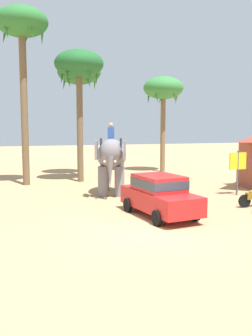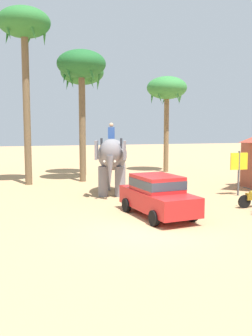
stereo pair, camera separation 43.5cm
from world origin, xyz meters
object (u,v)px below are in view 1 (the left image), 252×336
at_px(car_sedan_foreground, 159,194).
at_px(palm_tree_leaning_seaward, 79,68).
at_px(signboard_yellow, 238,164).
at_px(elephant_with_mahout, 111,158).
at_px(palm_tree_behind_elephant, 163,90).
at_px(palm_tree_far_back, 79,76).
at_px(palm_tree_near_hut, 22,30).

xyz_separation_m(car_sedan_foreground, palm_tree_leaning_seaward, (-1.32, 10.55, 6.55)).
xyz_separation_m(palm_tree_leaning_seaward, signboard_yellow, (7.14, -7.43, -5.79)).
relative_size(car_sedan_foreground, palm_tree_leaning_seaward, 0.50).
xyz_separation_m(car_sedan_foreground, elephant_with_mahout, (-0.55, 5.45, 1.06)).
bearing_deg(palm_tree_leaning_seaward, palm_tree_behind_elephant, 24.85).
bearing_deg(palm_tree_far_back, palm_tree_behind_elephant, 0.93).
height_order(car_sedan_foreground, palm_tree_behind_elephant, palm_tree_behind_elephant).
bearing_deg(signboard_yellow, palm_tree_leaning_seaward, 133.86).
bearing_deg(palm_tree_behind_elephant, signboard_yellow, -91.51).
height_order(elephant_with_mahout, palm_tree_far_back, palm_tree_far_back).
bearing_deg(palm_tree_leaning_seaward, signboard_yellow, -46.14).
relative_size(elephant_with_mahout, palm_tree_near_hut, 0.37).
bearing_deg(signboard_yellow, palm_tree_far_back, 121.25).
height_order(elephant_with_mahout, palm_tree_near_hut, palm_tree_near_hut).
bearing_deg(signboard_yellow, car_sedan_foreground, -151.83).
xyz_separation_m(palm_tree_near_hut, signboard_yellow, (10.69, -7.05, -7.84)).
relative_size(palm_tree_near_hut, palm_tree_leaning_seaward, 1.26).
relative_size(elephant_with_mahout, palm_tree_leaning_seaward, 0.46).
xyz_separation_m(elephant_with_mahout, palm_tree_near_hut, (-4.31, 4.72, 7.54)).
xyz_separation_m(palm_tree_near_hut, palm_tree_far_back, (4.16, 3.71, -2.11)).
relative_size(palm_tree_leaning_seaward, signboard_yellow, 3.60).
distance_m(car_sedan_foreground, signboard_yellow, 6.65).
relative_size(palm_tree_near_hut, signboard_yellow, 4.54).
bearing_deg(signboard_yellow, palm_tree_near_hut, 146.58).
xyz_separation_m(palm_tree_behind_elephant, palm_tree_near_hut, (-10.97, -3.82, 2.97)).
bearing_deg(palm_tree_leaning_seaward, palm_tree_near_hut, -173.88).
bearing_deg(elephant_with_mahout, palm_tree_near_hut, 132.40).
bearing_deg(car_sedan_foreground, elephant_with_mahout, 95.75).
distance_m(palm_tree_near_hut, palm_tree_far_back, 5.96).
bearing_deg(signboard_yellow, palm_tree_behind_elephant, 88.49).
xyz_separation_m(palm_tree_near_hut, palm_tree_leaning_seaward, (3.54, 0.38, -2.05)).
distance_m(car_sedan_foreground, palm_tree_leaning_seaward, 12.49).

